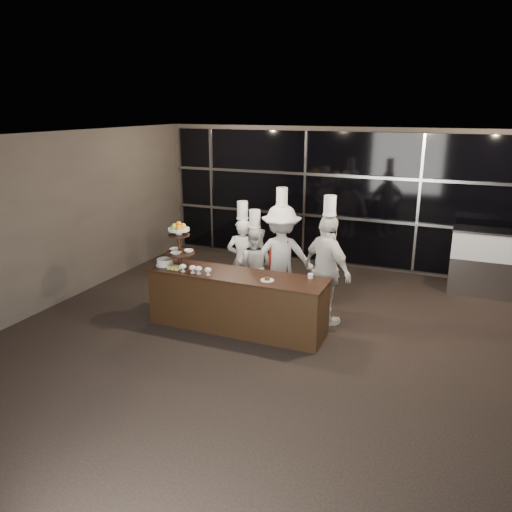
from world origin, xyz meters
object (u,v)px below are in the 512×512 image
at_px(buffet_counter, 237,301).
at_px(display_stand, 179,241).
at_px(display_case, 488,259).
at_px(chef_a, 243,259).
at_px(chef_c, 281,256).
at_px(chef_b, 255,266).
at_px(chef_d, 327,270).
at_px(layer_cake, 165,262).

xyz_separation_m(buffet_counter, display_stand, (-1.00, -0.00, 0.87)).
relative_size(display_case, chef_a, 0.71).
relative_size(buffet_counter, display_stand, 3.81).
distance_m(buffet_counter, chef_a, 1.22).
xyz_separation_m(display_case, chef_c, (-3.34, -2.02, 0.23)).
height_order(display_case, chef_a, chef_a).
xyz_separation_m(chef_b, chef_d, (1.37, -0.30, 0.19)).
distance_m(chef_b, chef_d, 1.42).
height_order(display_stand, chef_a, chef_a).
distance_m(display_case, chef_a, 4.55).
distance_m(display_stand, layer_cake, 0.45).
relative_size(chef_a, chef_b, 1.07).
relative_size(display_stand, chef_d, 0.35).
height_order(chef_a, chef_d, chef_d).
relative_size(chef_a, chef_d, 0.87).
relative_size(chef_c, chef_d, 1.00).
relative_size(display_stand, layer_cake, 2.48).
bearing_deg(display_stand, chef_b, 50.27).
height_order(display_case, chef_c, chef_c).
bearing_deg(chef_c, buffet_counter, -104.26).
height_order(layer_cake, chef_b, chef_b).
distance_m(display_case, chef_d, 3.45).
height_order(chef_a, chef_c, chef_c).
xyz_separation_m(buffet_counter, display_case, (3.64, 3.21, 0.22)).
distance_m(layer_cake, chef_b, 1.59).
xyz_separation_m(buffet_counter, chef_d, (1.24, 0.74, 0.45)).
xyz_separation_m(chef_c, chef_d, (0.94, -0.44, 0.01)).
distance_m(layer_cake, chef_a, 1.45).
height_order(chef_c, chef_d, same).
relative_size(layer_cake, display_case, 0.23).
distance_m(display_stand, display_case, 5.68).
height_order(buffet_counter, chef_b, chef_b).
height_order(chef_a, chef_b, chef_a).
bearing_deg(chef_b, chef_a, 167.05).
xyz_separation_m(layer_cake, chef_c, (1.56, 1.23, -0.06)).
bearing_deg(chef_a, buffet_counter, -70.55).
bearing_deg(chef_a, chef_d, -12.53).
bearing_deg(chef_c, display_stand, -137.74).
bearing_deg(buffet_counter, layer_cake, -177.73).
bearing_deg(chef_d, chef_b, 167.55).
bearing_deg(chef_b, display_case, 29.79).
distance_m(buffet_counter, display_stand, 1.33).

